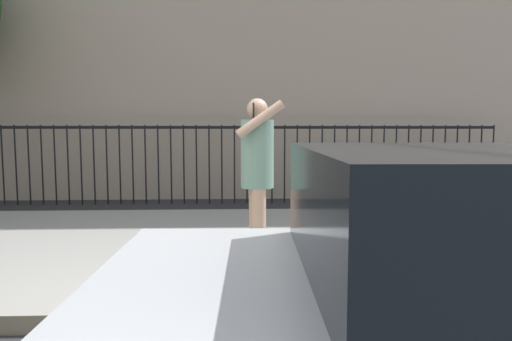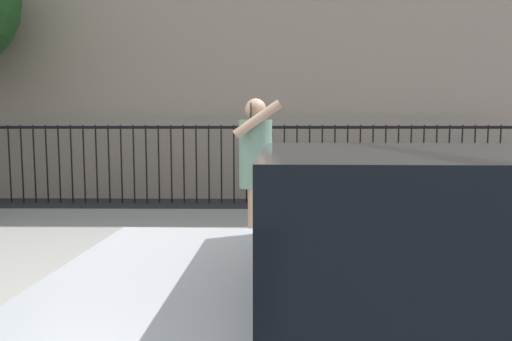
% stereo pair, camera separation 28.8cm
% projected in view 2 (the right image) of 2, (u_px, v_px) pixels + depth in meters
% --- Properties ---
extents(ground_plane, '(60.00, 60.00, 0.00)m').
position_uv_depth(ground_plane, '(137.00, 330.00, 3.48)').
color(ground_plane, '#28282B').
extents(sidewalk, '(28.00, 4.40, 0.15)m').
position_uv_depth(sidewalk, '(185.00, 246.00, 5.66)').
color(sidewalk, gray).
rests_on(sidewalk, ground).
extents(iron_fence, '(12.03, 0.04, 1.60)m').
position_uv_depth(iron_fence, '(215.00, 154.00, 9.26)').
color(iron_fence, black).
rests_on(iron_fence, ground).
extents(pedestrian_on_phone, '(0.50, 0.67, 1.69)m').
position_uv_depth(pedestrian_on_phone, '(255.00, 167.00, 4.75)').
color(pedestrian_on_phone, tan).
rests_on(pedestrian_on_phone, sidewalk).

